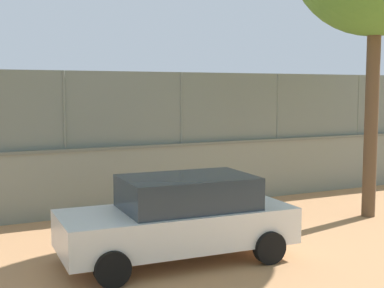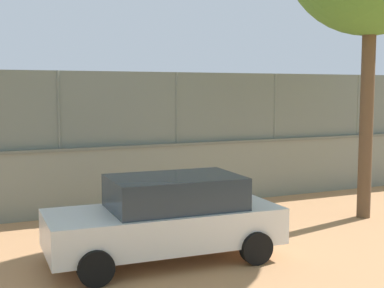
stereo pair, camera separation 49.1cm
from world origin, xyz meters
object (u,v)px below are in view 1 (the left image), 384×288
sports_ball (98,134)px  spare_ball_by_wall (208,194)px  player_near_wall_returning (102,140)px  player_at_service_line (147,150)px  parked_car_white (180,217)px

sports_ball → spare_ball_by_wall: size_ratio=0.77×
player_near_wall_returning → spare_ball_by_wall: (-0.69, 8.82, -0.92)m
player_at_service_line → sports_ball: (0.99, -3.20, 0.42)m
player_at_service_line → parked_car_white: size_ratio=0.35×
player_near_wall_returning → sports_ball: 1.04m
player_at_service_line → parked_car_white: 10.38m
sports_ball → parked_car_white: size_ratio=0.02×
player_near_wall_returning → spare_ball_by_wall: 8.90m
parked_car_white → player_at_service_line: bearing=-108.0°
player_near_wall_returning → parked_car_white: bearing=79.3°
spare_ball_by_wall → player_at_service_line: bearing=-88.4°
player_at_service_line → parked_car_white: bearing=72.0°
player_near_wall_returning → parked_car_white: size_ratio=0.37×
player_at_service_line → spare_ball_by_wall: player_at_service_line is taller
player_near_wall_returning → player_at_service_line: bearing=97.9°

